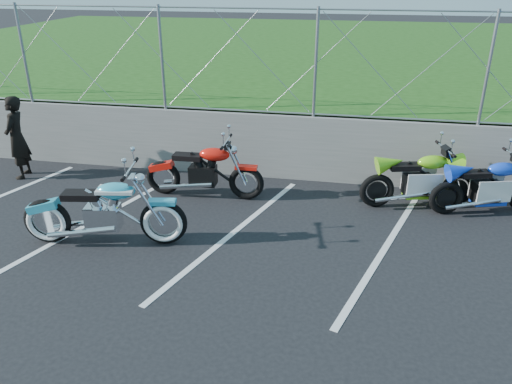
% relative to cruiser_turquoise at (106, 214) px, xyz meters
% --- Properties ---
extents(ground, '(90.00, 90.00, 0.00)m').
position_rel_cruiser_turquoise_xyz_m(ground, '(1.82, -0.31, -0.50)').
color(ground, black).
rests_on(ground, ground).
extents(retaining_wall, '(30.00, 0.22, 1.30)m').
position_rel_cruiser_turquoise_xyz_m(retaining_wall, '(1.82, 3.19, 0.15)').
color(retaining_wall, slate).
rests_on(retaining_wall, ground).
extents(grass_field, '(30.00, 20.00, 1.30)m').
position_rel_cruiser_turquoise_xyz_m(grass_field, '(1.82, 13.19, 0.15)').
color(grass_field, '#1B4512').
rests_on(grass_field, ground).
extents(chain_link_fence, '(28.00, 0.03, 2.00)m').
position_rel_cruiser_turquoise_xyz_m(chain_link_fence, '(1.82, 3.19, 1.80)').
color(chain_link_fence, gray).
rests_on(chain_link_fence, retaining_wall).
extents(parking_lines, '(18.29, 4.31, 0.01)m').
position_rel_cruiser_turquoise_xyz_m(parking_lines, '(3.02, 0.69, -0.50)').
color(parking_lines, silver).
rests_on(parking_lines, ground).
extents(cruiser_turquoise, '(2.50, 0.79, 1.25)m').
position_rel_cruiser_turquoise_xyz_m(cruiser_turquoise, '(0.00, 0.00, 0.00)').
color(cruiser_turquoise, black).
rests_on(cruiser_turquoise, ground).
extents(naked_orange, '(2.24, 0.76, 1.11)m').
position_rel_cruiser_turquoise_xyz_m(naked_orange, '(0.99, 1.96, -0.03)').
color(naked_orange, black).
rests_on(naked_orange, ground).
extents(sportbike_green, '(2.06, 0.78, 1.09)m').
position_rel_cruiser_turquoise_xyz_m(sportbike_green, '(4.83, 2.30, -0.03)').
color(sportbike_green, black).
rests_on(sportbike_green, ground).
extents(sportbike_blue, '(1.98, 0.78, 1.05)m').
position_rel_cruiser_turquoise_xyz_m(sportbike_blue, '(5.97, 2.25, -0.05)').
color(sportbike_blue, black).
rests_on(sportbike_blue, ground).
extents(person_standing, '(0.52, 0.68, 1.66)m').
position_rel_cruiser_turquoise_xyz_m(person_standing, '(-2.97, 2.19, 0.33)').
color(person_standing, black).
rests_on(person_standing, ground).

